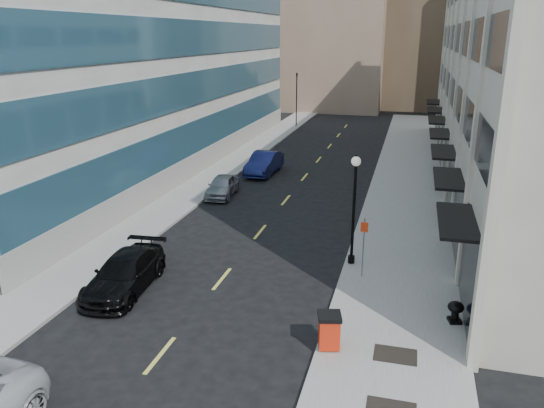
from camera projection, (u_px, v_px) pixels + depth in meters
The scene contains 17 objects.
ground at pixel (130, 392), 15.85m from camera, with size 160.00×160.00×0.00m, color black.
sidewalk_right at pixel (405, 208), 32.39m from camera, with size 5.00×80.00×0.15m, color gray.
sidewalk_left at pixel (193, 192), 35.83m from camera, with size 3.00×80.00×0.15m, color gray.
building_left at pixel (110, 37), 41.56m from camera, with size 16.14×46.00×20.00m.
skyline_tan_near at pixel (338, 6), 75.13m from camera, with size 14.00×18.00×28.00m, color #987964.
skyline_tan_far at pixel (286, 29), 87.70m from camera, with size 12.00×14.00×22.00m, color #987964.
skyline_stone at pixel (503, 36), 69.11m from camera, with size 10.00×14.00×20.00m, color beige.
grate_far at pixel (395, 355), 17.44m from camera, with size 1.40×1.00×0.01m, color black.
road_centerline at pixel (274, 214), 31.49m from camera, with size 0.15×68.20×0.01m.
traffic_signal at pixel (297, 76), 59.62m from camera, with size 0.66×0.66×6.98m.
car_black_pickup at pixel (125, 273), 22.01m from camera, with size 2.09×5.15×1.49m, color black.
car_silver_sedan at pixel (222, 186), 34.92m from camera, with size 1.63×4.06×1.38m, color #92969B.
car_blue_sedan at pixel (264, 163), 40.47m from camera, with size 1.76×5.05×1.66m, color navy.
trash_bin at pixel (329, 330), 17.67m from camera, with size 0.93×0.95×1.25m.
lamppost at pixel (354, 201), 23.57m from camera, with size 0.43×0.43×5.13m.
sign_post at pixel (364, 240), 22.57m from camera, with size 0.31×0.06×2.69m.
urn_planter at pixel (456, 310), 19.30m from camera, with size 0.59×0.59×0.82m.
Camera 1 is at (7.56, -11.82, 10.22)m, focal length 35.00 mm.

